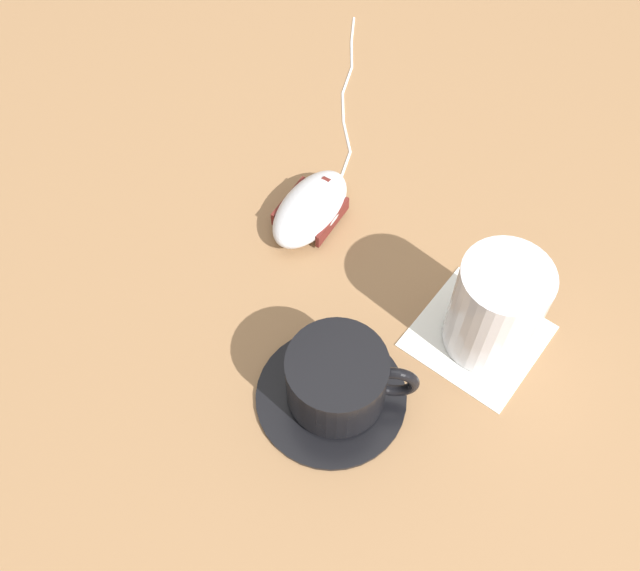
% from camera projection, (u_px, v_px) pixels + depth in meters
% --- Properties ---
extents(ground_plane, '(3.00, 3.00, 0.00)m').
position_uv_depth(ground_plane, '(353.00, 330.00, 0.71)').
color(ground_plane, olive).
extents(saucer, '(0.14, 0.14, 0.01)m').
position_uv_depth(saucer, '(331.00, 395.00, 0.66)').
color(saucer, black).
rests_on(saucer, ground).
extents(coffee_cup, '(0.11, 0.10, 0.06)m').
position_uv_depth(coffee_cup, '(339.00, 378.00, 0.64)').
color(coffee_cup, black).
rests_on(coffee_cup, saucer).
extents(computer_mouse, '(0.13, 0.10, 0.04)m').
position_uv_depth(computer_mouse, '(310.00, 208.00, 0.76)').
color(computer_mouse, silver).
rests_on(computer_mouse, ground).
extents(mouse_cable, '(0.18, 0.24, 0.00)m').
position_uv_depth(mouse_cable, '(348.00, 93.00, 0.89)').
color(mouse_cable, white).
rests_on(mouse_cable, ground).
extents(napkin_under_glass, '(0.15, 0.15, 0.00)m').
position_uv_depth(napkin_under_glass, '(478.00, 336.00, 0.70)').
color(napkin_under_glass, silver).
rests_on(napkin_under_glass, ground).
extents(drinking_glass, '(0.08, 0.08, 0.11)m').
position_uv_depth(drinking_glass, '(496.00, 308.00, 0.65)').
color(drinking_glass, silver).
rests_on(drinking_glass, napkin_under_glass).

